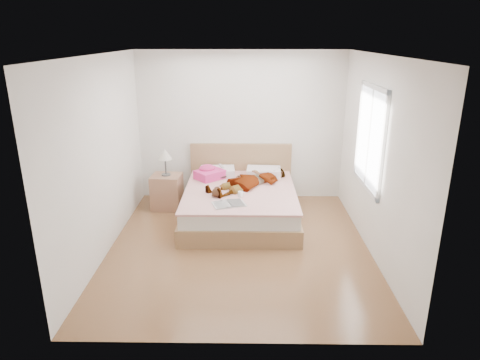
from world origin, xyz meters
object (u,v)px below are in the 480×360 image
(bed, at_px, (240,201))
(nightstand, at_px, (167,189))
(magazine, at_px, (229,204))
(woman, at_px, (251,178))
(coffee_mug, at_px, (241,194))
(phone, at_px, (221,166))
(plush_toy, at_px, (217,192))
(towel, at_px, (209,173))

(bed, height_order, nightstand, nightstand)
(magazine, bearing_deg, woman, 69.82)
(magazine, xyz_separation_m, coffee_mug, (0.16, 0.31, 0.03))
(phone, relative_size, coffee_mug, 0.89)
(woman, relative_size, plush_toy, 6.79)
(towel, xyz_separation_m, coffee_mug, (0.54, -0.87, -0.05))
(phone, height_order, nightstand, nightstand)
(woman, distance_m, bed, 0.41)
(magazine, xyz_separation_m, plush_toy, (-0.20, 0.33, 0.06))
(nightstand, bearing_deg, bed, -16.06)
(coffee_mug, distance_m, plush_toy, 0.36)
(woman, bearing_deg, nightstand, -140.97)
(woman, relative_size, nightstand, 1.51)
(bed, relative_size, magazine, 3.93)
(magazine, height_order, plush_toy, plush_toy)
(nightstand, bearing_deg, magazine, -44.69)
(woman, height_order, phone, phone)
(bed, distance_m, coffee_mug, 0.50)
(bed, distance_m, nightstand, 1.30)
(towel, xyz_separation_m, plush_toy, (0.19, -0.84, -0.03))
(plush_toy, bearing_deg, towel, 102.40)
(towel, bearing_deg, phone, 25.20)
(coffee_mug, distance_m, nightstand, 1.49)
(woman, distance_m, phone, 0.65)
(coffee_mug, bearing_deg, woman, 74.27)
(bed, height_order, towel, bed)
(towel, bearing_deg, plush_toy, -77.60)
(phone, xyz_separation_m, plush_toy, (-0.02, -0.94, -0.13))
(woman, relative_size, phone, 15.34)
(magazine, distance_m, coffee_mug, 0.35)
(bed, distance_m, magazine, 0.78)
(woman, relative_size, magazine, 2.99)
(phone, height_order, plush_toy, phone)
(bed, distance_m, towel, 0.77)
(coffee_mug, xyz_separation_m, nightstand, (-1.26, 0.77, -0.21))
(towel, bearing_deg, magazine, -72.07)
(coffee_mug, bearing_deg, nightstand, 148.48)
(towel, distance_m, plush_toy, 0.86)
(towel, relative_size, coffee_mug, 4.97)
(coffee_mug, relative_size, nightstand, 0.11)
(woman, xyz_separation_m, plush_toy, (-0.52, -0.54, -0.04))
(bed, xyz_separation_m, coffee_mug, (0.01, -0.41, 0.28))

